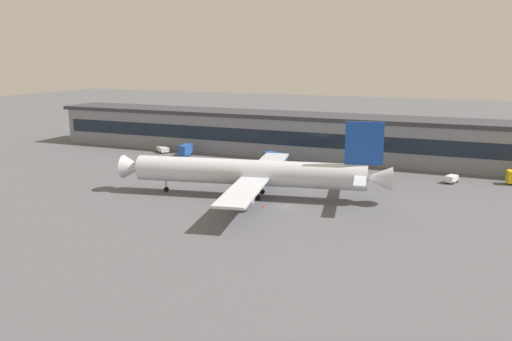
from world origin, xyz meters
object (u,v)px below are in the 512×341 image
pushback_tractor (163,149)px  stair_truck (185,150)px  airliner (253,173)px  baggage_tug (452,179)px  catering_truck (275,160)px  traffic_cone_0 (264,206)px

pushback_tractor → stair_truck: bearing=-15.2°
airliner → baggage_tug: bearing=37.5°
stair_truck → pushback_tractor: 10.20m
stair_truck → pushback_tractor: stair_truck is taller
catering_truck → traffic_cone_0: 38.68m
airliner → catering_truck: bearing=101.5°
airliner → catering_truck: airliner is taller
stair_truck → pushback_tractor: size_ratio=1.16×
stair_truck → baggage_tug: (77.21, -5.00, -0.89)m
airliner → stair_truck: bearing=136.9°
pushback_tractor → traffic_cone_0: 69.29m
baggage_tug → stair_truck: bearing=176.3°
pushback_tractor → traffic_cone_0: (52.86, -44.79, -0.77)m
stair_truck → traffic_cone_0: 60.26m
catering_truck → traffic_cone_0: bearing=-72.7°
stair_truck → catering_truck: size_ratio=0.82×
stair_truck → traffic_cone_0: (43.05, -42.13, -1.70)m
catering_truck → pushback_tractor: catering_truck is taller
catering_truck → baggage_tug: catering_truck is taller
catering_truck → baggage_tug: size_ratio=1.86×
pushback_tractor → airliner: bearing=-38.6°
airliner → baggage_tug: size_ratio=14.67×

